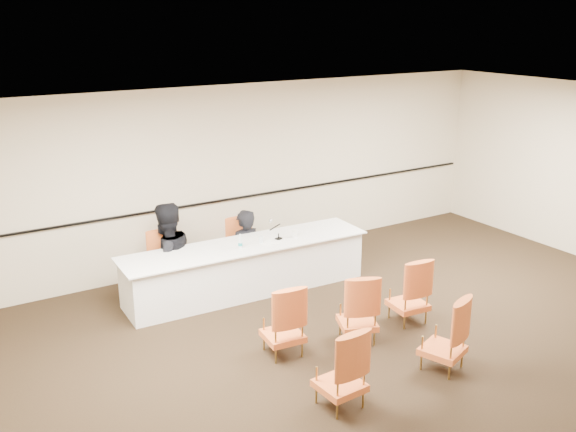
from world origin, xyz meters
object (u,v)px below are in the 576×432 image
object	(u,v)px
panel_table	(247,268)
aud_chair_front_mid	(358,307)
coffee_cup	(295,233)
aud_chair_back_left	(340,367)
drinking_glass	(261,239)
panelist_second_chair	(167,263)
panelist_main_chair	(245,248)
aud_chair_back_mid	(444,333)
panelist_second	(167,264)
aud_chair_front_left	(283,319)
aud_chair_front_right	(409,290)
panelist_main	(245,258)
water_bottle	(240,241)
microphone	(278,230)

from	to	relation	value
panel_table	aud_chair_front_mid	size ratio (longest dim) A/B	4.04
coffee_cup	aud_chair_back_left	xyz separation A→B (m)	(-1.36, -3.08, -0.36)
panel_table	drinking_glass	world-z (taller)	drinking_glass
panelist_second_chair	panelist_main_chair	bearing A→B (deg)	0.00
coffee_cup	aud_chair_back_mid	size ratio (longest dim) A/B	0.13
aud_chair_front_mid	aud_chair_back_left	bearing A→B (deg)	-113.12
panelist_second	aud_chair_front_left	world-z (taller)	panelist_second
panelist_second_chair	aud_chair_back_left	size ratio (longest dim) A/B	1.00
panelist_main_chair	aud_chair_front_left	bearing A→B (deg)	-105.34
panelist_second	coffee_cup	distance (m)	2.00
panelist_second	aud_chair_front_right	world-z (taller)	panelist_second
drinking_glass	panel_table	bearing A→B (deg)	165.96
drinking_glass	aud_chair_back_mid	world-z (taller)	aud_chair_back_mid
panelist_main	panelist_second_chair	world-z (taller)	panelist_main
panelist_main	panelist_main_chair	xyz separation A→B (m)	(0.00, 0.00, 0.17)
aud_chair_front_mid	aud_chair_back_left	world-z (taller)	same
panelist_second_chair	drinking_glass	size ratio (longest dim) A/B	9.50
aud_chair_front_left	drinking_glass	bearing A→B (deg)	74.27
aud_chair_front_left	panelist_second_chair	bearing A→B (deg)	107.85
water_bottle	aud_chair_back_mid	size ratio (longest dim) A/B	0.23
panelist_main_chair	water_bottle	bearing A→B (deg)	-119.92
aud_chair_front_right	aud_chair_back_mid	distance (m)	1.27
aud_chair_front_mid	coffee_cup	bearing A→B (deg)	102.92
aud_chair_back_left	aud_chair_back_mid	bearing A→B (deg)	-4.23
panelist_second_chair	microphone	distance (m)	1.76
microphone	aud_chair_back_left	world-z (taller)	microphone
drinking_glass	coffee_cup	world-z (taller)	coffee_cup
panel_table	microphone	size ratio (longest dim) A/B	12.95
panel_table	panelist_second	bearing A→B (deg)	151.88
panelist_main_chair	panelist_second_chair	world-z (taller)	same
microphone	aud_chair_front_left	xyz separation A→B (m)	(-1.04, -1.85, -0.44)
microphone	aud_chair_front_mid	bearing A→B (deg)	-108.41
panelist_second	panelist_second_chair	xyz separation A→B (m)	(0.00, 0.00, 0.01)
panelist_main	microphone	size ratio (longest dim) A/B	5.52
panelist_main	panelist_main_chair	size ratio (longest dim) A/B	1.72
coffee_cup	aud_chair_front_right	world-z (taller)	aud_chair_front_right
panelist_second	panel_table	bearing A→B (deg)	136.81
drinking_glass	aud_chair_front_right	bearing A→B (deg)	-59.21
panelist_main	aud_chair_front_right	distance (m)	2.86
drinking_glass	aud_chair_front_right	distance (m)	2.35
panelist_main_chair	water_bottle	xyz separation A→B (m)	(-0.41, -0.66, 0.40)
drinking_glass	coffee_cup	xyz separation A→B (m)	(0.57, -0.06, 0.01)
panel_table	microphone	distance (m)	0.75
panelist_second	aud_chair_front_left	size ratio (longest dim) A/B	2.00
water_bottle	drinking_glass	bearing A→B (deg)	6.82
coffee_cup	aud_chair_front_right	distance (m)	2.07
microphone	panelist_main_chair	bearing A→B (deg)	95.79
aud_chair_back_mid	water_bottle	bearing A→B (deg)	88.52
panel_table	aud_chair_back_left	xyz separation A→B (m)	(-0.57, -3.19, 0.09)
aud_chair_front_right	aud_chair_front_mid	bearing A→B (deg)	-170.00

